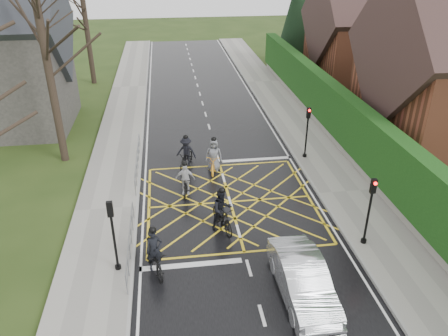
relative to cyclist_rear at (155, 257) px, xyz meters
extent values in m
plane|color=#213311|center=(3.65, 4.61, -0.65)|extent=(120.00, 120.00, 0.00)
cube|color=black|center=(3.65, 4.61, -0.65)|extent=(9.00, 80.00, 0.01)
cube|color=gray|center=(9.65, 4.61, -0.58)|extent=(3.00, 80.00, 0.15)
cube|color=gray|center=(-2.35, 4.61, -0.58)|extent=(3.00, 80.00, 0.15)
cube|color=slate|center=(11.40, 10.61, -0.30)|extent=(0.50, 38.00, 0.70)
cube|color=black|center=(11.40, 10.61, 1.45)|extent=(0.90, 38.00, 2.80)
cube|color=brown|center=(18.40, 22.61, 2.35)|extent=(9.00, 8.00, 6.00)
cube|color=#34221F|center=(18.40, 22.61, 5.25)|extent=(9.80, 8.80, 8.80)
cylinder|color=black|center=(14.40, 30.61, -0.05)|extent=(0.50, 0.50, 1.20)
cone|color=black|center=(14.40, 30.61, 4.35)|extent=(4.60, 4.60, 10.00)
cube|color=#2D2B28|center=(-9.85, 16.61, 2.85)|extent=(8.00, 7.00, 7.00)
cylinder|color=black|center=(-5.35, 10.61, 4.85)|extent=(0.44, 0.44, 11.00)
cylinder|color=black|center=(-6.35, 18.61, 5.35)|extent=(0.44, 0.44, 12.00)
cylinder|color=black|center=(-5.65, 26.61, 4.35)|extent=(0.44, 0.44, 10.00)
cylinder|color=slate|center=(-1.00, 1.11, 0.35)|extent=(0.05, 5.00, 0.05)
cylinder|color=slate|center=(-1.00, 1.11, -0.10)|extent=(0.04, 5.00, 0.04)
cylinder|color=slate|center=(-1.00, -1.39, -0.15)|extent=(0.04, 0.04, 1.00)
cylinder|color=slate|center=(-1.00, 3.61, -0.15)|extent=(0.04, 0.04, 1.00)
cylinder|color=slate|center=(-1.00, 8.61, 0.35)|extent=(0.05, 6.00, 0.05)
cylinder|color=slate|center=(-1.00, 8.61, -0.10)|extent=(0.04, 6.00, 0.04)
cylinder|color=slate|center=(-1.00, 5.61, -0.15)|extent=(0.04, 0.04, 1.00)
cylinder|color=slate|center=(-1.00, 11.61, -0.15)|extent=(0.04, 0.04, 1.00)
cylinder|color=black|center=(8.75, 8.81, 0.85)|extent=(0.10, 0.10, 3.00)
cylinder|color=black|center=(8.75, 8.81, -0.50)|extent=(0.24, 0.24, 0.30)
cube|color=black|center=(8.75, 8.81, 2.25)|extent=(0.22, 0.16, 0.62)
sphere|color=#FF0C0C|center=(8.75, 8.69, 2.43)|extent=(0.14, 0.14, 0.14)
cylinder|color=black|center=(8.75, 0.41, 0.85)|extent=(0.10, 0.10, 3.00)
cylinder|color=black|center=(8.75, 0.41, -0.50)|extent=(0.24, 0.24, 0.30)
cube|color=black|center=(8.75, 0.41, 2.25)|extent=(0.22, 0.16, 0.62)
sphere|color=#FF0C0C|center=(8.75, 0.29, 2.43)|extent=(0.14, 0.14, 0.14)
cylinder|color=black|center=(-1.45, 0.11, 0.85)|extent=(0.10, 0.10, 3.00)
cylinder|color=black|center=(-1.45, 0.11, -0.50)|extent=(0.24, 0.24, 0.30)
cube|color=black|center=(-1.45, 0.11, 2.25)|extent=(0.22, 0.16, 0.62)
sphere|color=#FF0C0C|center=(-1.45, 0.23, 2.43)|extent=(0.14, 0.14, 0.14)
imported|color=black|center=(0.00, -0.03, -0.11)|extent=(1.28, 2.18, 1.08)
imported|color=black|center=(0.00, 0.07, 0.27)|extent=(0.77, 0.61, 1.84)
sphere|color=black|center=(0.00, 0.07, 1.21)|extent=(0.29, 0.29, 0.29)
imported|color=black|center=(2.96, 2.39, -0.02)|extent=(1.16, 2.18, 1.26)
imported|color=black|center=(2.96, 2.49, 0.32)|extent=(1.11, 0.97, 1.93)
sphere|color=black|center=(2.96, 2.49, 1.30)|extent=(0.30, 0.30, 0.30)
imported|color=black|center=(1.75, 8.74, -0.13)|extent=(1.39, 2.12, 1.05)
imported|color=black|center=(1.75, 8.84, 0.24)|extent=(1.32, 1.04, 1.78)
sphere|color=black|center=(1.75, 8.84, 1.15)|extent=(0.28, 0.28, 0.28)
imported|color=black|center=(1.51, 5.65, -0.10)|extent=(0.72, 1.87, 1.09)
imported|color=#BCBCC0|center=(1.51, 5.75, 0.19)|extent=(1.02, 0.52, 1.67)
sphere|color=black|center=(1.51, 5.75, 1.04)|extent=(0.26, 0.26, 0.26)
imported|color=orange|center=(3.25, 8.03, -0.10)|extent=(1.14, 2.20, 1.10)
imported|color=slate|center=(3.25, 8.13, 0.29)|extent=(1.02, 0.77, 1.87)
sphere|color=black|center=(3.25, 8.13, 1.24)|extent=(0.29, 0.29, 0.29)
imported|color=silver|center=(5.28, -2.14, 0.09)|extent=(1.65, 4.55, 1.49)
camera|label=1|loc=(0.85, -13.65, 10.85)|focal=35.00mm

